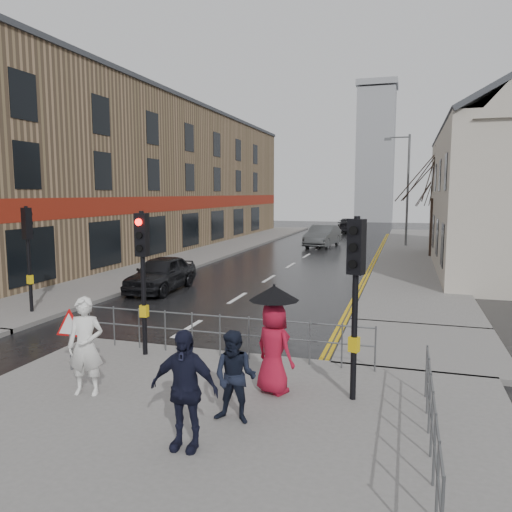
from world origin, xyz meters
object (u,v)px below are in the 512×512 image
Objects in this scene: pedestrian_d at (184,389)px; car_mid at (323,236)px; pedestrian_b at (235,377)px; car_parked at (161,274)px; pedestrian_with_umbrella at (274,335)px; pedestrian_a at (86,346)px.

pedestrian_d is 30.43m from car_mid.
pedestrian_b reaches higher than car_parked.
pedestrian_with_umbrella reaches higher than car_parked.
pedestrian_a reaches higher than car_mid.
car_mid is at bearing 94.69° from pedestrian_d.
pedestrian_with_umbrella is at bearing 78.95° from pedestrian_b.
pedestrian_with_umbrella is at bearing 72.35° from pedestrian_d.
pedestrian_b is 0.38× the size of car_parked.
pedestrian_d is 0.44× the size of car_parked.
pedestrian_a is at bearing 152.83° from pedestrian_d.
pedestrian_b is at bearing -101.86° from pedestrian_with_umbrella.
pedestrian_d reaches higher than car_parked.
car_parked is (-6.41, 11.52, -0.35)m from pedestrian_d.
pedestrian_d is 13.19m from car_parked.
car_parked is (-6.85, 10.49, -0.21)m from pedestrian_b.
pedestrian_with_umbrella is at bearing 4.94° from pedestrian_a.
car_parked is at bearing 96.99° from pedestrian_a.
pedestrian_with_umbrella is 0.43× the size of car_mid.
pedestrian_a is at bearing -70.74° from car_parked.
pedestrian_a is 2.95m from pedestrian_d.
pedestrian_b is (3.09, -0.29, -0.16)m from pedestrian_a.
pedestrian_with_umbrella is (0.29, 1.40, 0.35)m from pedestrian_b.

